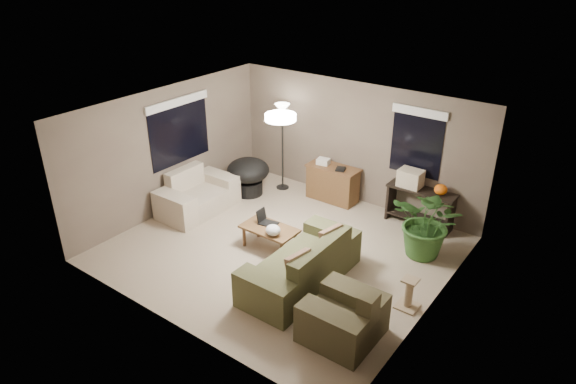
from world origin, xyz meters
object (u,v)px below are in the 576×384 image
Objects in this scene: coffee_table at (269,231)px; papasan_chair at (248,174)px; floor_lamp at (282,119)px; main_sofa at (303,268)px; armchair at (344,319)px; houseplant at (428,230)px; console_table at (420,204)px; desk at (333,183)px; loveseat at (197,197)px; cat_scratching_post at (409,295)px.

papasan_chair is at bearing 139.62° from coffee_table.
papasan_chair is 1.38m from floor_lamp.
main_sofa is 1.32m from armchair.
houseplant is (2.32, 1.42, 0.15)m from coffee_table.
papasan_chair is (-3.51, -0.90, 0.03)m from console_table.
console_table is at bearing 53.04° from coffee_table.
armchair is 0.77× the size of houseplant.
desk is at bearing 7.47° from floor_lamp.
floor_lamp reaches higher than coffee_table.
floor_lamp is (-1.19, -0.16, 1.22)m from desk.
floor_lamp reaches higher than papasan_chair.
desk is (-2.33, 3.47, 0.08)m from armchair.
main_sofa is 1.37× the size of loveseat.
papasan_chair is (-1.73, 1.47, 0.11)m from coffee_table.
cat_scratching_post is (0.35, -1.49, -0.29)m from houseplant.
cat_scratching_post is at bearing -76.77° from houseplant.
floor_lamp is at bearing 121.57° from coffee_table.
armchair is 0.52× the size of floor_lamp.
coffee_table is (-2.21, 1.17, 0.06)m from armchair.
cat_scratching_post is (0.89, -2.43, -0.22)m from console_table.
coffee_table is 2.30m from desk.
floor_lamp reaches higher than cat_scratching_post.
papasan_chair is at bearing 73.90° from loveseat.
houseplant reaches higher than papasan_chair.
main_sofa and loveseat have the same top height.
main_sofa is 1.19m from coffee_table.
cat_scratching_post is at bearing -19.22° from papasan_chair.
desk is at bearing 123.95° from armchair.
console_table is at bearing 110.11° from cat_scratching_post.
floor_lamp is 3.82× the size of cat_scratching_post.
papasan_chair is at bearing 160.78° from cat_scratching_post.
armchair is 3.57m from console_table.
console_table is (0.71, 2.87, 0.14)m from main_sofa.
desk reaches higher than cat_scratching_post.
loveseat is 4.55m from houseplant.
papasan_chair is (-3.94, 2.64, 0.17)m from armchair.
floor_lamp is at bearing 151.08° from cat_scratching_post.
main_sofa is at bearing -66.92° from desk.
houseplant is (0.54, -0.94, 0.07)m from console_table.
papasan_chair reaches higher than coffee_table.
papasan_chair is 0.61× the size of floor_lamp.
main_sofa is 3.79m from floor_lamp.
armchair is (4.29, -1.44, 0.00)m from loveseat.
floor_lamp reaches higher than loveseat.
loveseat is 1.23× the size of console_table.
papasan_chair reaches higher than cat_scratching_post.
cat_scratching_post is at bearing -28.92° from floor_lamp.
floor_lamp reaches higher than armchair.
desk and console_table have the same top height.
coffee_table is at bearing -87.01° from desk.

